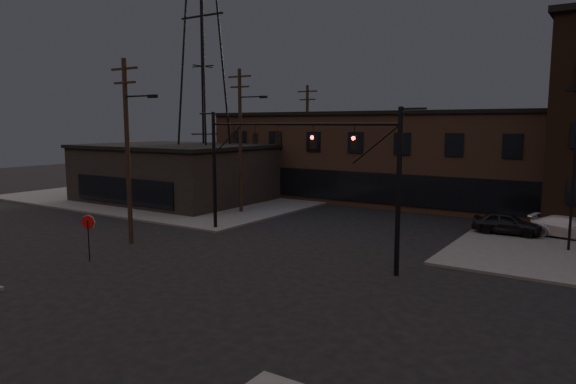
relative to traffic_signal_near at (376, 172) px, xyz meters
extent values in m
plane|color=black|center=(-5.36, -4.50, -4.93)|extent=(140.00, 140.00, 0.00)
cube|color=#474744|center=(-27.36, 17.50, -4.86)|extent=(30.00, 30.00, 0.15)
cube|color=brown|center=(-5.36, 23.50, -0.93)|extent=(40.00, 12.00, 8.00)
cube|color=black|center=(-25.36, 11.50, -2.43)|extent=(16.00, 12.00, 5.00)
cylinder|color=black|center=(1.14, 0.00, -0.93)|extent=(0.24, 0.24, 8.00)
cylinder|color=black|center=(-2.36, 0.00, 2.27)|extent=(7.00, 0.14, 0.14)
cube|color=#FF140C|center=(-1.19, 0.00, 1.37)|extent=(0.28, 0.22, 0.70)
cube|color=#FF140C|center=(-3.52, 0.00, 1.37)|extent=(0.28, 0.22, 0.70)
cylinder|color=black|center=(-13.36, 3.50, -0.93)|extent=(0.24, 0.24, 8.00)
cylinder|color=black|center=(-9.86, 3.50, 2.27)|extent=(7.00, 0.14, 0.14)
cube|color=black|center=(-11.61, 3.50, 1.37)|extent=(0.28, 0.22, 0.70)
cube|color=black|center=(-9.86, 3.50, 1.37)|extent=(0.28, 0.22, 0.70)
cube|color=black|center=(-8.11, 3.50, 1.37)|extent=(0.28, 0.22, 0.70)
cylinder|color=black|center=(-13.36, -6.50, -3.83)|extent=(0.06, 0.06, 2.20)
cylinder|color=maroon|center=(-13.36, -6.48, -2.83)|extent=(0.72, 0.33, 0.76)
cylinder|color=black|center=(-14.86, -2.50, 0.57)|extent=(0.28, 0.28, 11.00)
cube|color=black|center=(-14.86, -2.50, 5.47)|extent=(2.20, 0.12, 0.12)
cube|color=black|center=(-14.86, -2.50, 4.67)|extent=(1.80, 0.12, 0.12)
cube|color=black|center=(-12.56, -2.50, 3.82)|extent=(0.60, 0.25, 0.18)
cylinder|color=black|center=(-15.86, 9.50, 0.82)|extent=(0.28, 0.28, 11.50)
cube|color=black|center=(-15.86, 9.50, 5.97)|extent=(2.20, 0.12, 0.12)
cube|color=black|center=(-15.86, 9.50, 5.17)|extent=(1.80, 0.12, 0.12)
cube|color=black|center=(-13.56, 9.50, 4.32)|extent=(0.60, 0.25, 0.18)
cylinder|color=black|center=(-16.86, 21.50, 0.57)|extent=(0.28, 0.28, 11.00)
cube|color=black|center=(-16.86, 21.50, 5.47)|extent=(2.20, 0.12, 0.12)
cube|color=black|center=(-16.86, 21.50, 4.67)|extent=(1.80, 0.12, 0.12)
cylinder|color=black|center=(7.64, 9.50, -0.43)|extent=(0.14, 0.14, 9.00)
cube|color=black|center=(7.14, 9.50, 4.12)|extent=(0.50, 0.28, 0.18)
imported|color=black|center=(3.87, 12.13, -4.07)|extent=(4.22, 1.86, 1.41)
imported|color=silver|center=(7.35, 13.03, -4.12)|extent=(4.80, 2.65, 1.32)
imported|color=black|center=(0.14, 20.74, -4.12)|extent=(2.93, 5.22, 1.63)
camera|label=1|loc=(9.88, -22.81, 2.29)|focal=32.00mm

